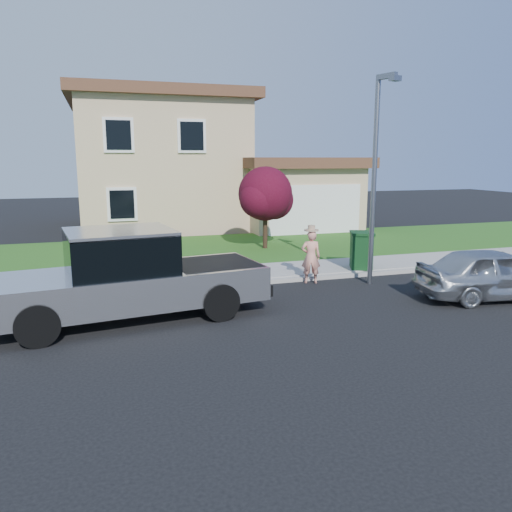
% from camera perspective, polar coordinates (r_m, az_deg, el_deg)
% --- Properties ---
extents(ground, '(80.00, 80.00, 0.00)m').
position_cam_1_polar(ground, '(11.54, -0.74, -7.03)').
color(ground, black).
rests_on(ground, ground).
extents(curb, '(40.00, 0.20, 0.12)m').
position_cam_1_polar(curb, '(14.47, -0.24, -3.04)').
color(curb, gray).
rests_on(curb, ground).
extents(sidewalk, '(40.00, 2.00, 0.15)m').
position_cam_1_polar(sidewalk, '(15.49, -1.44, -2.04)').
color(sidewalk, gray).
rests_on(sidewalk, ground).
extents(lawn, '(40.00, 7.00, 0.10)m').
position_cam_1_polar(lawn, '(19.78, -5.02, 0.71)').
color(lawn, '#214E16').
rests_on(lawn, ground).
extents(house, '(14.00, 11.30, 6.85)m').
position_cam_1_polar(house, '(27.27, -8.10, 10.06)').
color(house, tan).
rests_on(house, ground).
extents(pickup_truck, '(6.47, 2.92, 2.05)m').
position_cam_1_polar(pickup_truck, '(11.57, -14.46, -2.42)').
color(pickup_truck, black).
rests_on(pickup_truck, ground).
extents(woman, '(0.65, 0.53, 1.71)m').
position_cam_1_polar(woman, '(14.59, 6.29, 0.02)').
color(woman, '#E4917D').
rests_on(woman, ground).
extents(sedan, '(4.15, 2.15, 1.35)m').
position_cam_1_polar(sedan, '(14.28, 25.60, -1.80)').
color(sedan, '#B4B7BB').
rests_on(sedan, ground).
extents(ornamental_tree, '(2.34, 2.11, 3.21)m').
position_cam_1_polar(ornamental_tree, '(19.58, 1.16, 6.84)').
color(ornamental_tree, black).
rests_on(ornamental_tree, lawn).
extents(trash_bin, '(0.97, 1.03, 1.17)m').
position_cam_1_polar(trash_bin, '(16.17, 11.96, 0.69)').
color(trash_bin, '#0E3415').
rests_on(trash_bin, sidewalk).
extents(street_lamp, '(0.41, 0.76, 5.81)m').
position_cam_1_polar(street_lamp, '(14.49, 13.57, 9.68)').
color(street_lamp, slate).
rests_on(street_lamp, ground).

